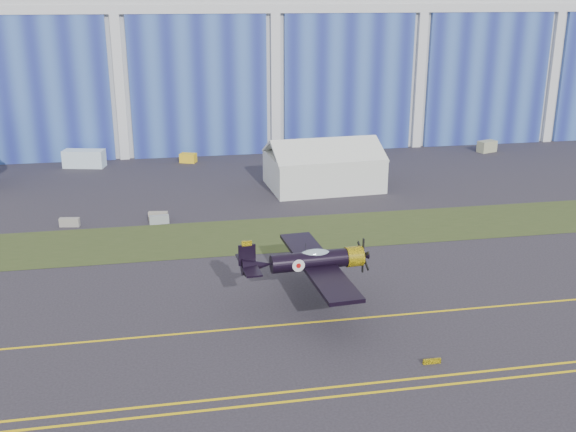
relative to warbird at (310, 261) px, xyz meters
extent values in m
plane|color=#2F2B34|center=(-16.01, 2.17, -3.67)|extent=(260.00, 260.00, 0.00)
cube|color=#475128|center=(-16.01, 16.17, -3.65)|extent=(260.00, 10.00, 0.02)
cube|color=silver|center=(-16.01, 74.17, 11.33)|extent=(220.00, 45.00, 30.00)
cube|color=#273494|center=(-16.01, 51.37, 6.33)|extent=(220.00, 0.60, 20.00)
cube|color=silver|center=(-16.01, 51.32, 16.93)|extent=(220.00, 0.70, 1.20)
cube|color=yellow|center=(-16.01, -2.83, -3.66)|extent=(200.00, 0.20, 0.02)
cube|color=yellow|center=(-16.01, -12.33, -3.66)|extent=(80.00, 0.20, 0.02)
cube|color=yellow|center=(-16.01, -11.33, -3.66)|extent=(80.00, 0.20, 0.02)
cube|color=yellow|center=(5.99, -9.83, -3.50)|extent=(1.20, 0.15, 0.35)
cube|color=#CEEBFC|center=(-21.25, 47.54, -2.48)|extent=(5.84, 3.39, 2.37)
cube|color=yellow|center=(-7.16, 47.66, -3.03)|extent=(2.54, 2.10, 1.27)
cube|color=#A1A57F|center=(37.22, 46.11, -2.83)|extent=(3.13, 2.34, 1.68)
cube|color=gray|center=(-20.31, 22.34, -3.22)|extent=(2.07, 0.92, 0.90)
cube|color=#8B949A|center=(-11.27, 21.54, -3.22)|extent=(2.04, 0.75, 0.90)
cube|color=#9C9585|center=(-11.37, 22.74, -3.22)|extent=(2.06, 0.83, 0.90)
camera|label=1|loc=(-10.13, -45.79, 19.21)|focal=42.00mm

